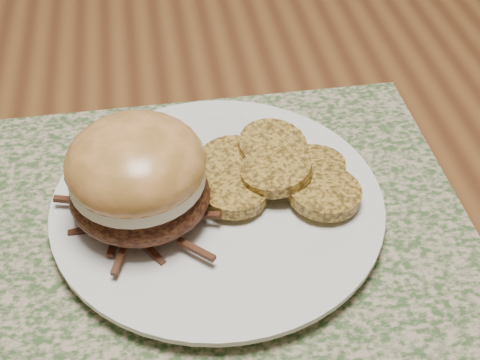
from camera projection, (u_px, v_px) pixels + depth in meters
name	position (u px, v px, depth m)	size (l,w,h in m)	color
dining_table	(260.00, 256.00, 0.64)	(1.50, 0.90, 0.75)	brown
placemat	(199.00, 221.00, 0.56)	(0.45, 0.33, 0.00)	#354F28
dinner_plate	(218.00, 207.00, 0.56)	(0.26, 0.26, 0.02)	white
pork_sandwich	(137.00, 177.00, 0.51)	(0.14, 0.14, 0.09)	black
roasted_potatoes	(276.00, 171.00, 0.56)	(0.14, 0.14, 0.04)	#A78131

